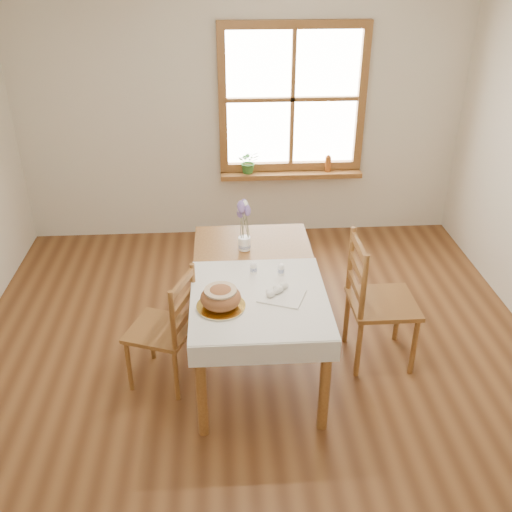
{
  "coord_description": "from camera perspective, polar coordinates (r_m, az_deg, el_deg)",
  "views": [
    {
      "loc": [
        -0.22,
        -3.16,
        2.84
      ],
      "look_at": [
        0.0,
        0.3,
        0.9
      ],
      "focal_mm": 40.0,
      "sensor_mm": 36.0,
      "label": 1
    }
  ],
  "objects": [
    {
      "name": "lavender_bouquet",
      "position": [
        4.24,
        -1.19,
        3.62
      ],
      "size": [
        0.16,
        0.16,
        0.31
      ],
      "primitive_type": null,
      "color": "#71599E",
      "rests_on": "flower_vase"
    },
    {
      "name": "bread_loaf",
      "position": [
        3.64,
        -3.55,
        -4.01
      ],
      "size": [
        0.26,
        0.26,
        0.14
      ],
      "primitive_type": "ellipsoid",
      "color": "brown",
      "rests_on": "bread_plate"
    },
    {
      "name": "table_linen",
      "position": [
        3.79,
        0.3,
        -4.16
      ],
      "size": [
        0.91,
        0.99,
        0.01
      ],
      "primitive_type": "cube",
      "color": "silver",
      "rests_on": "dining_table"
    },
    {
      "name": "flower_vase",
      "position": [
        4.34,
        -1.16,
        1.19
      ],
      "size": [
        0.1,
        0.1,
        0.1
      ],
      "primitive_type": "cylinder",
      "rotation": [
        0.0,
        0.0,
        0.1
      ],
      "color": "white",
      "rests_on": "dining_table"
    },
    {
      "name": "room_walls",
      "position": [
        3.36,
        0.33,
        9.56
      ],
      "size": [
        4.6,
        5.1,
        2.65
      ],
      "color": "silver",
      "rests_on": "ground"
    },
    {
      "name": "egg_napkin",
      "position": [
        3.78,
        2.6,
        -4.02
      ],
      "size": [
        0.35,
        0.32,
        0.01
      ],
      "primitive_type": "cube",
      "rotation": [
        0.0,
        0.0,
        -0.38
      ],
      "color": "silver",
      "rests_on": "table_linen"
    },
    {
      "name": "dining_table",
      "position": [
        4.09,
        -0.0,
        -2.88
      ],
      "size": [
        0.9,
        1.6,
        0.75
      ],
      "color": "#99632F",
      "rests_on": "ground"
    },
    {
      "name": "chair_left",
      "position": [
        4.08,
        -9.53,
        -7.11
      ],
      "size": [
        0.56,
        0.55,
        0.9
      ],
      "primitive_type": null,
      "rotation": [
        0.0,
        0.0,
        -1.92
      ],
      "color": "#99632F",
      "rests_on": "ground"
    },
    {
      "name": "chair_right",
      "position": [
        4.29,
        12.58,
        -4.42
      ],
      "size": [
        0.5,
        0.48,
        1.02
      ],
      "primitive_type": null,
      "rotation": [
        0.0,
        0.0,
        1.58
      ],
      "color": "#99632F",
      "rests_on": "ground"
    },
    {
      "name": "ground",
      "position": [
        4.25,
        0.27,
        -12.66
      ],
      "size": [
        5.0,
        5.0,
        0.0
      ],
      "primitive_type": "plane",
      "color": "brown",
      "rests_on": "ground"
    },
    {
      "name": "window",
      "position": [
        5.84,
        3.66,
        15.4
      ],
      "size": [
        1.46,
        0.08,
        1.46
      ],
      "color": "#99632F",
      "rests_on": "ground"
    },
    {
      "name": "eggs",
      "position": [
        3.77,
        2.61,
        -3.64
      ],
      "size": [
        0.27,
        0.26,
        0.05
      ],
      "primitive_type": null,
      "rotation": [
        0.0,
        0.0,
        -0.38
      ],
      "color": "white",
      "rests_on": "egg_napkin"
    },
    {
      "name": "amber_bottle",
      "position": [
        6.02,
        7.22,
        9.22
      ],
      "size": [
        0.07,
        0.07,
        0.18
      ],
      "primitive_type": "cylinder",
      "rotation": [
        0.0,
        0.0,
        -0.08
      ],
      "color": "#A3531E",
      "rests_on": "window_sill"
    },
    {
      "name": "pepper_shaker",
      "position": [
        4.0,
        2.53,
        -1.34
      ],
      "size": [
        0.06,
        0.06,
        0.09
      ],
      "primitive_type": "cylinder",
      "rotation": [
        0.0,
        0.0,
        0.24
      ],
      "color": "white",
      "rests_on": "table_linen"
    },
    {
      "name": "potted_plant",
      "position": [
        5.92,
        -0.73,
        9.16
      ],
      "size": [
        0.22,
        0.24,
        0.19
      ],
      "primitive_type": "imported",
      "rotation": [
        0.0,
        0.0,
        0.01
      ],
      "color": "#346F2C",
      "rests_on": "window_sill"
    },
    {
      "name": "bread_plate",
      "position": [
        3.68,
        -3.52,
        -5.06
      ],
      "size": [
        0.37,
        0.37,
        0.02
      ],
      "primitive_type": "cylinder",
      "rotation": [
        0.0,
        0.0,
        -0.26
      ],
      "color": "white",
      "rests_on": "table_linen"
    },
    {
      "name": "window_sill",
      "position": [
        6.0,
        3.52,
        8.18
      ],
      "size": [
        1.46,
        0.2,
        0.05
      ],
      "color": "#99632F",
      "rests_on": "ground"
    },
    {
      "name": "salt_shaker",
      "position": [
        4.01,
        -0.25,
        -1.21
      ],
      "size": [
        0.05,
        0.05,
        0.09
      ],
      "primitive_type": "cylinder",
      "rotation": [
        0.0,
        0.0,
        -0.12
      ],
      "color": "white",
      "rests_on": "table_linen"
    }
  ]
}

